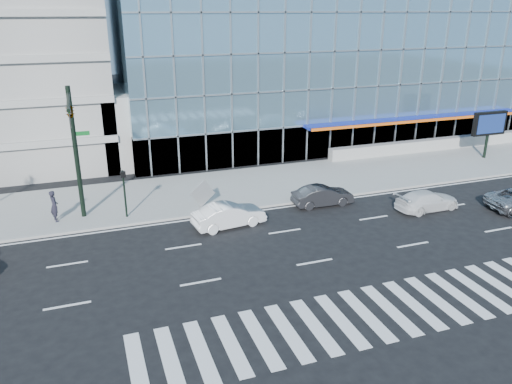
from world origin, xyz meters
TOP-DOWN VIEW (x-y plane):
  - ground at (0.00, 0.00)m, footprint 160.00×160.00m
  - sidewalk at (0.00, 8.00)m, footprint 120.00×8.00m
  - theatre_building at (14.00, 26.00)m, footprint 42.00×26.00m
  - ramp_block at (-6.00, 18.00)m, footprint 6.00×8.00m
  - retaining_wall at (24.00, 11.60)m, footprint 30.00×0.80m
  - traffic_signal at (-11.00, 4.57)m, footprint 1.14×5.74m
  - ped_signal_post at (-8.50, 4.94)m, footprint 0.30×0.33m
  - marquee_sign at (22.00, 7.99)m, footprint 3.20×0.43m
  - white_suv at (9.95, 0.04)m, footprint 4.48×2.06m
  - white_sedan at (-2.85, 1.80)m, footprint 4.53×2.08m
  - dark_sedan at (3.95, 3.00)m, footprint 4.08×1.49m
  - pedestrian at (-12.61, 5.77)m, footprint 0.64×0.81m
  - tilted_panel at (-3.64, 5.06)m, footprint 1.78×0.49m

SIDE VIEW (x-z plane):
  - ground at x=0.00m, z-range 0.00..0.00m
  - sidewalk at x=0.00m, z-range 0.00..0.15m
  - white_suv at x=9.95m, z-range 0.00..1.27m
  - retaining_wall at x=24.00m, z-range 0.15..1.15m
  - dark_sedan at x=3.95m, z-range 0.00..1.33m
  - white_sedan at x=-2.85m, z-range 0.00..1.44m
  - tilted_panel at x=-3.64m, z-range 0.15..1.96m
  - pedestrian at x=-12.61m, z-range 0.15..2.09m
  - ped_signal_post at x=-8.50m, z-range 0.64..3.64m
  - ramp_block at x=-6.00m, z-range 0.00..6.00m
  - marquee_sign at x=22.00m, z-range 1.07..5.07m
  - traffic_signal at x=-11.00m, z-range 2.16..10.16m
  - theatre_building at x=14.00m, z-range 0.00..15.00m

